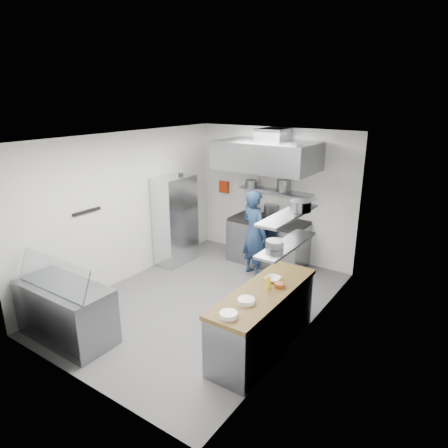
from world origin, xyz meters
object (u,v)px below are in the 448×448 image
Objects in this scene: display_case at (66,312)px; wire_rack at (176,221)px; chef at (254,233)px; gas_range at (268,243)px.

wire_rack is at bearing 99.86° from display_case.
wire_rack is (-1.67, -0.39, 0.07)m from chef.
chef is 1.71m from wire_rack.
display_case is (-1.10, -4.10, -0.03)m from gas_range.
wire_rack reaches higher than display_case.
gas_range is 4.25m from display_case.
wire_rack is (-1.63, -1.05, 0.48)m from gas_range.
gas_range is at bearing 32.80° from wire_rack.
gas_range is 2.00m from wire_rack.
chef is at bearing -86.76° from gas_range.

